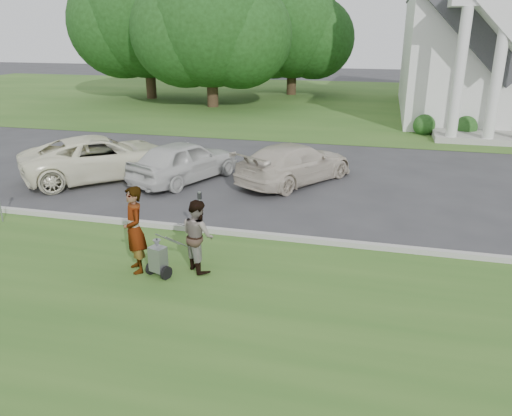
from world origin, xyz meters
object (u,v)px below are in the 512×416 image
at_px(tree_left, 211,28).
at_px(person_right, 198,236).
at_px(parking_meter_near, 200,210).
at_px(car_b, 184,161).
at_px(person_left, 135,230).
at_px(striping_cart, 159,260).
at_px(church, 489,13).
at_px(tree_far, 146,20).
at_px(tree_back, 292,33).
at_px(car_a, 102,157).
at_px(car_c, 295,163).

distance_m(tree_left, person_right, 25.11).
height_order(parking_meter_near, car_b, car_b).
relative_size(person_left, car_b, 0.45).
height_order(striping_cart, car_b, car_b).
bearing_deg(church, tree_far, 175.34).
distance_m(tree_back, car_b, 25.45).
xyz_separation_m(church, car_a, (-15.17, -18.61, -5.18)).
height_order(person_right, car_c, person_right).
bearing_deg(car_c, person_left, 105.42).
bearing_deg(tree_left, tree_far, 153.44).
distance_m(tree_left, car_c, 18.97).
distance_m(striping_cart, car_c, 7.90).
height_order(striping_cart, person_left, person_left).
distance_m(tree_far, car_c, 24.73).
bearing_deg(tree_far, striping_cart, -64.29).
bearing_deg(tree_far, parking_meter_near, -62.11).
relative_size(person_right, parking_meter_near, 1.24).
relative_size(striping_cart, car_b, 0.25).
bearing_deg(tree_far, person_left, -65.19).
distance_m(tree_left, car_b, 18.32).
bearing_deg(tree_back, car_b, -88.09).
distance_m(tree_far, person_right, 30.24).
distance_m(tree_back, car_c, 25.07).
bearing_deg(car_a, car_c, -124.16).
relative_size(tree_far, car_a, 2.13).
height_order(tree_left, tree_back, tree_left).
relative_size(church, person_left, 12.45).
height_order(person_left, car_a, person_left).
bearing_deg(car_b, tree_back, -64.97).
bearing_deg(car_b, parking_meter_near, 139.23).
distance_m(tree_far, car_a, 22.48).
bearing_deg(person_left, car_a, 175.55).
relative_size(church, person_right, 14.85).
distance_m(tree_left, parking_meter_near, 23.55).
height_order(tree_back, person_left, tree_back).
xyz_separation_m(striping_cart, car_a, (-5.18, 6.55, 0.35)).
bearing_deg(parking_meter_near, person_left, -112.84).
relative_size(parking_meter_near, car_c, 0.28).
relative_size(tree_far, striping_cart, 10.68).
bearing_deg(parking_meter_near, church, 67.08).
relative_size(tree_back, car_a, 1.76).
relative_size(person_right, car_a, 0.30).
bearing_deg(tree_far, car_a, -69.06).
distance_m(church, car_b, 22.54).
xyz_separation_m(striping_cart, parking_meter_near, (0.21, 2.03, 0.42)).
xyz_separation_m(tree_far, person_left, (12.44, -26.90, -4.72)).
height_order(tree_left, car_b, tree_left).
height_order(person_left, car_c, person_left).
bearing_deg(person_left, tree_far, 164.74).
bearing_deg(tree_back, car_a, -94.85).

